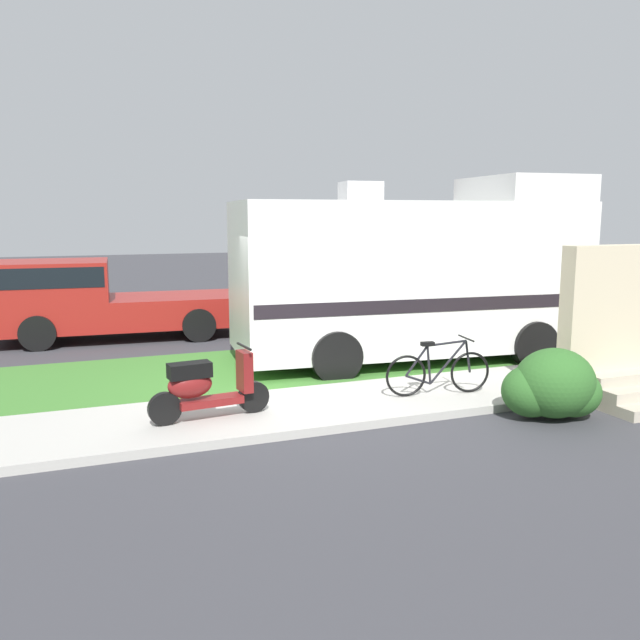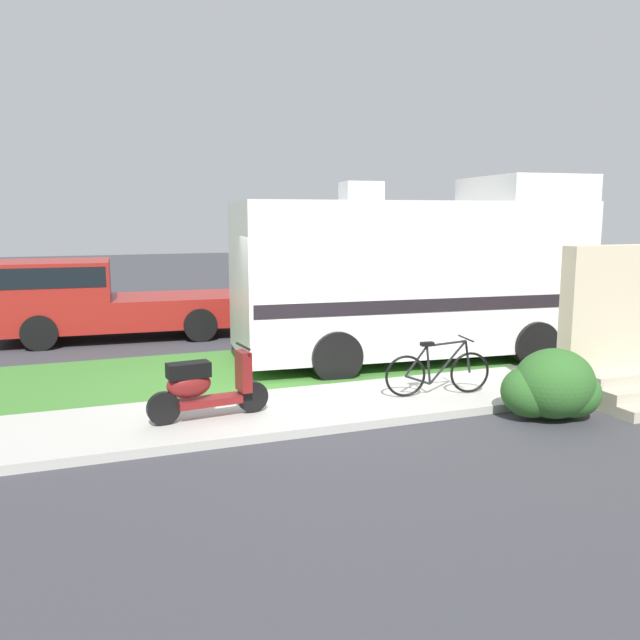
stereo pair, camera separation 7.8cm
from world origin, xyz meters
name	(u,v)px [view 1 (the left image)]	position (x,y,z in m)	size (l,w,h in m)	color
ground_plane	(264,394)	(0.00, 0.00, 0.00)	(80.00, 80.00, 0.00)	#38383D
sidewalk	(288,411)	(0.00, -1.20, 0.06)	(24.00, 2.00, 0.12)	#ADAAA3
grass_strip	(241,371)	(0.00, 1.50, 0.04)	(24.00, 3.40, 0.08)	#3D752D
motorhome_rv	(413,274)	(3.39, 1.28, 1.72)	(6.84, 3.11, 3.60)	silver
scooter	(205,386)	(-1.20, -1.32, 0.58)	(1.68, 0.51, 0.97)	black
bicycle	(438,371)	(2.37, -1.39, 0.49)	(1.68, 0.52, 0.88)	black
pickup_truck_near	(90,298)	(-2.42, 5.91, 0.98)	(5.77, 2.47, 1.84)	maroon
porch_steps	(621,339)	(5.05, -2.29, 0.97)	(2.00, 1.26, 2.40)	#B2A893
bush_by_porch	(553,387)	(3.43, -2.69, 0.46)	(1.39, 1.04, 0.98)	#2D6026
bottle_green	(583,360)	(5.87, -0.68, 0.22)	(0.07, 0.07, 0.23)	#B2B2B7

